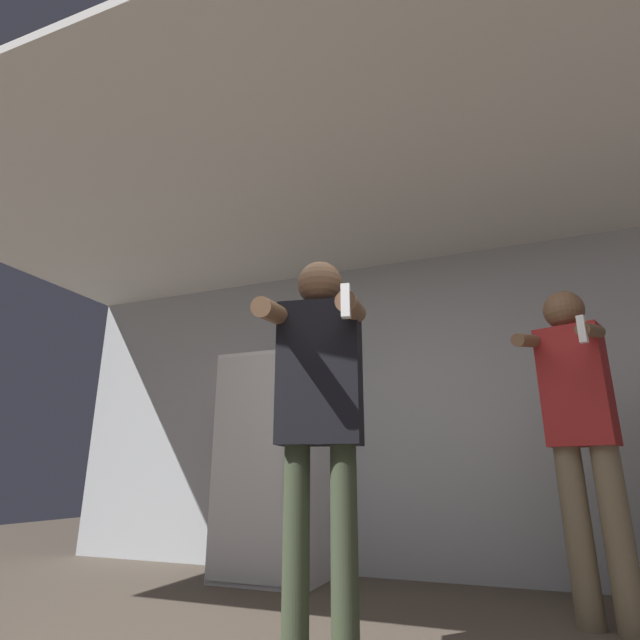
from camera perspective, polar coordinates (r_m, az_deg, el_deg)
wall_back at (r=4.17m, az=12.72°, el=-9.59°), size 7.00×0.06×2.55m
ceiling_slab at (r=3.34m, az=7.36°, el=16.04°), size 7.00×3.18×0.05m
refrigerator at (r=4.12m, az=-4.85°, el=-15.98°), size 0.78×0.74×1.67m
person_woman_foreground at (r=2.29m, az=-0.05°, el=-9.15°), size 0.51×0.53×1.75m
person_man_side at (r=3.16m, az=27.65°, el=-10.58°), size 0.51×0.59×1.80m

